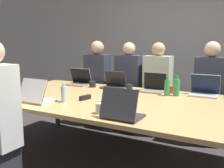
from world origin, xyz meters
TOP-DOWN VIEW (x-y plane):
  - ground_plane at (0.00, 0.00)m, footprint 24.00×24.00m
  - curtain_wall at (0.00, 2.40)m, footprint 12.00×0.06m
  - conference_table at (0.00, 0.00)m, footprint 3.36×1.65m
  - laptop_near_midright at (0.35, -0.67)m, footprint 0.33×0.27m
  - cup_near_midright at (0.11, -0.62)m, footprint 0.08×0.08m
  - laptop_far_midleft at (-0.40, 0.61)m, footprint 0.32×0.24m
  - person_far_midleft at (-0.37, 1.05)m, footprint 0.40×0.24m
  - cup_far_midleft at (-0.14, 0.56)m, footprint 0.09×0.09m
  - laptop_far_right at (0.82, 0.68)m, footprint 0.34×0.25m
  - person_far_right at (0.83, 1.07)m, footprint 0.40×0.24m
  - bottle_far_right at (0.52, 0.50)m, footprint 0.08×0.08m
  - laptop_near_left at (-0.73, -0.58)m, footprint 0.34×0.27m
  - bottle_near_left at (-0.47, -0.42)m, footprint 0.06×0.06m
  - laptop_far_left at (-1.00, 0.60)m, footprint 0.35×0.25m
  - person_far_left at (-0.95, 1.05)m, footprint 0.40×0.24m
  - cup_far_left at (-0.71, 0.52)m, footprint 0.09×0.09m
  - laptop_far_center at (0.18, 0.63)m, footprint 0.31×0.24m
  - person_far_center at (0.09, 1.09)m, footprint 0.40×0.24m
  - cup_far_center at (0.41, 0.63)m, footprint 0.09×0.09m
  - bottle_far_center at (0.42, 0.45)m, footprint 0.07×0.07m
  - stapler at (-0.33, -0.21)m, footprint 0.07×0.16m
  - notebook at (-0.04, -0.18)m, footprint 0.19×0.15m

SIDE VIEW (x-z plane):
  - ground_plane at x=0.00m, z-range 0.00..0.00m
  - person_far_center at x=0.09m, z-range -0.02..1.39m
  - person_far_midleft at x=-0.37m, z-range -0.02..1.39m
  - person_far_right at x=0.83m, z-range -0.02..1.40m
  - person_far_left at x=-0.95m, z-range -0.02..1.42m
  - conference_table at x=0.00m, z-range 0.33..1.09m
  - notebook at x=-0.04m, z-range 0.76..0.78m
  - stapler at x=-0.33m, z-range 0.76..0.81m
  - cup_far_midleft at x=-0.14m, z-range 0.76..0.84m
  - cup_far_left at x=-0.71m, z-range 0.76..0.85m
  - cup_near_midright at x=0.11m, z-range 0.76..0.86m
  - cup_far_center at x=0.41m, z-range 0.76..0.86m
  - laptop_far_midleft at x=-0.40m, z-range 0.71..0.95m
  - laptop_far_center at x=0.18m, z-range 0.71..0.96m
  - laptop_far_left at x=-1.00m, z-range 0.71..0.96m
  - laptop_far_right at x=0.82m, z-range 0.71..0.96m
  - laptop_near_left at x=-0.73m, z-range 0.71..0.96m
  - laptop_near_midright at x=0.35m, z-range 0.70..0.97m
  - bottle_near_left at x=-0.47m, z-range 0.75..0.96m
  - bottle_far_center at x=0.42m, z-range 0.75..0.98m
  - bottle_far_right at x=0.52m, z-range 0.74..1.00m
  - curtain_wall at x=0.00m, z-range 0.00..2.80m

